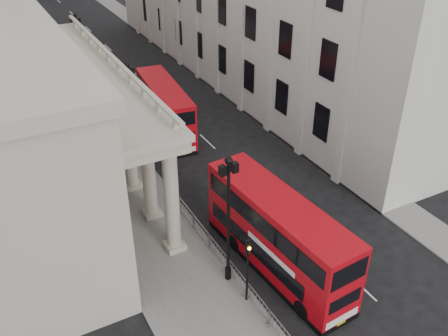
# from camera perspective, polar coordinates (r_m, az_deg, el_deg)

# --- Properties ---
(ground) EXTENTS (260.00, 260.00, 0.00)m
(ground) POSITION_cam_1_polar(r_m,az_deg,el_deg) (28.30, 5.63, -17.12)
(ground) COLOR black
(ground) RESTS_ON ground
(sidewalk_west) EXTENTS (6.00, 140.00, 0.12)m
(sidewalk_west) POSITION_cam_1_polar(r_m,az_deg,el_deg) (50.49, -16.32, 5.47)
(sidewalk_west) COLOR slate
(sidewalk_west) RESTS_ON ground
(sidewalk_east) EXTENTS (3.00, 140.00, 0.12)m
(sidewalk_east) POSITION_cam_1_polar(r_m,az_deg,el_deg) (55.58, 0.45, 9.19)
(sidewalk_east) COLOR slate
(sidewalk_east) RESTS_ON ground
(kerb) EXTENTS (0.20, 140.00, 0.14)m
(kerb) POSITION_cam_1_polar(r_m,az_deg,el_deg) (51.05, -13.13, 6.24)
(kerb) COLOR slate
(kerb) RESTS_ON ground
(lamp_post_south) EXTENTS (1.05, 0.44, 8.32)m
(lamp_post_south) POSITION_cam_1_polar(r_m,az_deg,el_deg) (27.22, 0.50, -5.16)
(lamp_post_south) COLOR black
(lamp_post_south) RESTS_ON sidewalk_west
(lamp_post_mid) EXTENTS (1.05, 0.44, 8.32)m
(lamp_post_mid) POSITION_cam_1_polar(r_m,az_deg,el_deg) (40.12, -10.56, 7.06)
(lamp_post_mid) COLOR black
(lamp_post_mid) RESTS_ON sidewalk_west
(lamp_post_north) EXTENTS (1.05, 0.44, 8.32)m
(lamp_post_north) POSITION_cam_1_polar(r_m,az_deg,el_deg) (54.69, -16.17, 13.01)
(lamp_post_north) COLOR black
(lamp_post_north) RESTS_ON sidewalk_west
(traffic_light) EXTENTS (0.28, 0.33, 4.30)m
(traffic_light) POSITION_cam_1_polar(r_m,az_deg,el_deg) (27.06, 2.75, -10.42)
(traffic_light) COLOR black
(traffic_light) RESTS_ON sidewalk_west
(crowd_barriers) EXTENTS (0.50, 18.75, 1.10)m
(crowd_barriers) POSITION_cam_1_polar(r_m,az_deg,el_deg) (28.94, 2.64, -13.63)
(crowd_barriers) COLOR gray
(crowd_barriers) RESTS_ON sidewalk_west
(bus_near) EXTENTS (3.59, 11.54, 4.91)m
(bus_near) POSITION_cam_1_polar(r_m,az_deg,el_deg) (29.75, 6.19, -7.42)
(bus_near) COLOR #B90812
(bus_near) RESTS_ON ground
(bus_far) EXTENTS (3.57, 10.62, 4.50)m
(bus_far) POSITION_cam_1_polar(r_m,az_deg,el_deg) (45.49, -6.74, 6.85)
(bus_far) COLOR #B90812
(bus_far) RESTS_ON ground
(pedestrian_a) EXTENTS (0.70, 0.61, 1.61)m
(pedestrian_a) POSITION_cam_1_polar(r_m,az_deg,el_deg) (38.78, -12.69, -0.81)
(pedestrian_a) COLOR black
(pedestrian_a) RESTS_ON sidewalk_west
(pedestrian_b) EXTENTS (1.06, 0.92, 1.87)m
(pedestrian_b) POSITION_cam_1_polar(r_m,az_deg,el_deg) (38.70, -13.74, -0.81)
(pedestrian_b) COLOR black
(pedestrian_b) RESTS_ON sidewalk_west
(pedestrian_c) EXTENTS (0.86, 0.57, 1.75)m
(pedestrian_c) POSITION_cam_1_polar(r_m,az_deg,el_deg) (43.58, -14.59, 2.85)
(pedestrian_c) COLOR black
(pedestrian_c) RESTS_ON sidewalk_west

